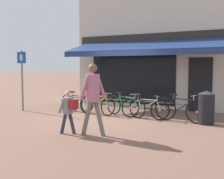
% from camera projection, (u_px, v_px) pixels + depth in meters
% --- Properties ---
extents(ground_plane, '(160.00, 160.00, 0.00)m').
position_uv_depth(ground_plane, '(103.00, 118.00, 9.50)').
color(ground_plane, brown).
extents(shop_front, '(7.05, 4.61, 6.16)m').
position_uv_depth(shop_front, '(161.00, 38.00, 12.96)').
color(shop_front, beige).
rests_on(shop_front, ground_plane).
extents(bike_rack_rail, '(4.69, 0.04, 0.57)m').
position_uv_depth(bike_rack_rail, '(123.00, 102.00, 10.02)').
color(bike_rack_rail, '#47494F').
rests_on(bike_rack_rail, ground_plane).
extents(bicycle_blue, '(1.74, 0.54, 0.80)m').
position_uv_depth(bicycle_blue, '(76.00, 103.00, 10.83)').
color(bicycle_blue, black).
rests_on(bicycle_blue, ground_plane).
extents(bicycle_orange, '(1.77, 0.62, 0.86)m').
position_uv_depth(bicycle_orange, '(97.00, 104.00, 10.31)').
color(bicycle_orange, black).
rests_on(bicycle_orange, ground_plane).
extents(bicycle_green, '(1.75, 0.62, 0.83)m').
position_uv_depth(bicycle_green, '(125.00, 106.00, 9.92)').
color(bicycle_green, black).
rests_on(bicycle_green, ground_plane).
extents(bicycle_silver, '(1.73, 0.52, 0.83)m').
position_uv_depth(bicycle_silver, '(145.00, 108.00, 9.44)').
color(bicycle_silver, black).
rests_on(bicycle_silver, ground_plane).
extents(bicycle_black, '(1.78, 0.52, 0.88)m').
position_uv_depth(bicycle_black, '(181.00, 110.00, 8.88)').
color(bicycle_black, black).
rests_on(bicycle_black, ground_plane).
extents(pedestrian_adult, '(0.66, 0.50, 1.84)m').
position_uv_depth(pedestrian_adult, '(93.00, 92.00, 7.08)').
color(pedestrian_adult, slate).
rests_on(pedestrian_adult, ground_plane).
extents(pedestrian_child, '(0.49, 0.42, 1.13)m').
position_uv_depth(pedestrian_child, '(68.00, 108.00, 7.27)').
color(pedestrian_child, '#282D47').
rests_on(pedestrian_child, ground_plane).
extents(litter_bin, '(0.49, 0.49, 1.02)m').
position_uv_depth(litter_bin, '(206.00, 107.00, 8.52)').
color(litter_bin, black).
rests_on(litter_bin, ground_plane).
extents(parking_sign, '(0.44, 0.07, 2.38)m').
position_uv_depth(parking_sign, '(22.00, 74.00, 11.03)').
color(parking_sign, slate).
rests_on(parking_sign, ground_plane).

